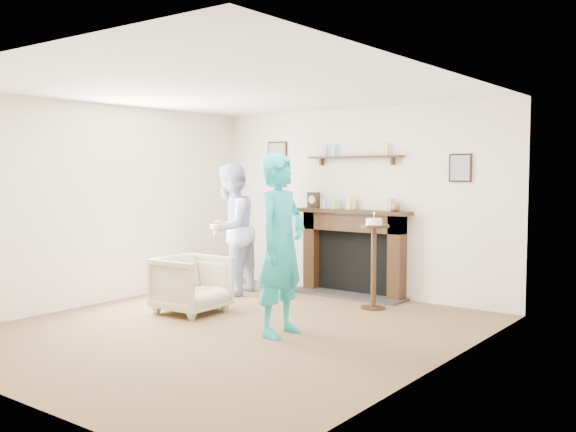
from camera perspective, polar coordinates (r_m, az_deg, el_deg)
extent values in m
plane|color=brown|center=(6.85, -4.92, -10.04)|extent=(5.00, 5.00, 0.00)
cube|color=beige|center=(8.68, 6.15, 1.27)|extent=(4.50, 0.04, 2.50)
cube|color=beige|center=(8.34, -16.54, 1.01)|extent=(0.04, 5.00, 2.50)
cube|color=beige|center=(5.42, 12.96, -0.45)|extent=(0.04, 5.00, 2.50)
cube|color=white|center=(6.70, -5.05, 11.18)|extent=(4.50, 5.00, 0.04)
cube|color=black|center=(9.01, 2.19, -3.08)|extent=(0.18, 0.20, 1.10)
cube|color=black|center=(8.33, 9.66, -3.72)|extent=(0.18, 0.20, 1.10)
cube|color=black|center=(8.61, 5.80, -0.55)|extent=(1.50, 0.20, 0.24)
cube|color=black|center=(8.73, 6.01, -4.13)|extent=(1.14, 0.06, 0.86)
cube|color=#2F2D2A|center=(8.64, 5.33, -7.00)|extent=(1.60, 0.44, 0.03)
cube|color=black|center=(8.57, 5.70, 0.40)|extent=(1.68, 0.26, 0.05)
cube|color=black|center=(8.60, 5.93, 5.24)|extent=(1.40, 0.15, 0.03)
cube|color=black|center=(9.42, -0.95, 5.76)|extent=(0.34, 0.03, 0.28)
cube|color=black|center=(9.42, -0.95, 3.33)|extent=(0.30, 0.03, 0.24)
cube|color=black|center=(8.00, 15.08, 4.15)|extent=(0.28, 0.03, 0.34)
cube|color=black|center=(8.90, 2.30, 1.42)|extent=(0.16, 0.09, 0.22)
cylinder|color=beige|center=(8.86, 2.12, 1.47)|extent=(0.11, 0.01, 0.11)
sphere|color=#398B2E|center=(8.25, 9.50, 0.82)|extent=(0.12, 0.12, 0.12)
imported|color=tan|center=(7.70, -8.53, -8.50)|extent=(0.76, 0.74, 0.67)
imported|color=#A7B1D0|center=(8.74, -5.13, -6.97)|extent=(0.84, 0.99, 1.77)
imported|color=teal|center=(6.64, -0.62, -10.49)|extent=(0.49, 0.70, 1.84)
cylinder|color=black|center=(7.90, 7.58, -8.08)|extent=(0.30, 0.30, 0.02)
cylinder|color=black|center=(7.82, 7.62, -4.54)|extent=(0.06, 0.06, 0.97)
cylinder|color=black|center=(7.76, 7.65, -0.89)|extent=(0.36, 0.36, 0.03)
cylinder|color=silver|center=(7.76, 7.65, -0.75)|extent=(0.25, 0.25, 0.01)
cylinder|color=white|center=(7.75, 7.65, -0.47)|extent=(0.19, 0.19, 0.07)
cylinder|color=#F3DE99|center=(7.75, 7.66, -0.02)|extent=(0.01, 0.01, 0.05)
sphere|color=orange|center=(7.75, 7.66, 0.25)|extent=(0.02, 0.02, 0.02)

